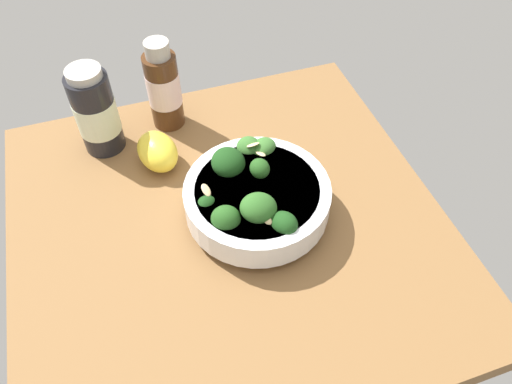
{
  "coord_description": "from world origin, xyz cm",
  "views": [
    {
      "loc": [
        -9.12,
        -38.86,
        52.95
      ],
      "look_at": [
        4.03,
        0.46,
        4.0
      ],
      "focal_mm": 34.78,
      "sensor_mm": 36.0,
      "label": 1
    }
  ],
  "objects": [
    {
      "name": "bowl_of_broccoli",
      "position": [
        3.87,
        0.51,
        3.6
      ],
      "size": [
        18.96,
        19.11,
        8.6
      ],
      "color": "white",
      "rests_on": "ground_plane"
    },
    {
      "name": "bottle_short",
      "position": [
        -13.55,
        19.89,
        6.44
      ],
      "size": [
        6.05,
        6.05,
        13.73
      ],
      "color": "black",
      "rests_on": "ground_plane"
    },
    {
      "name": "ground_plane",
      "position": [
        0.0,
        0.0,
        -1.72
      ],
      "size": [
        56.46,
        56.46,
        3.44
      ],
      "primitive_type": "cube",
      "color": "brown"
    },
    {
      "name": "bottle_tall",
      "position": [
        -3.28,
        21.99,
        6.69
      ],
      "size": [
        5.02,
        5.02,
        14.47
      ],
      "color": "#472814",
      "rests_on": "ground_plane"
    },
    {
      "name": "lemon_wedge",
      "position": [
        -6.56,
        13.38,
        2.5
      ],
      "size": [
        6.96,
        8.48,
        5.01
      ],
      "primitive_type": "ellipsoid",
      "rotation": [
        0.0,
        0.0,
        4.94
      ],
      "color": "yellow",
      "rests_on": "ground_plane"
    }
  ]
}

